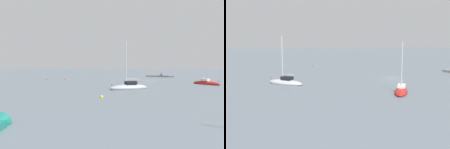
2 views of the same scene
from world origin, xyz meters
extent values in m
plane|color=slate|center=(0.00, 0.00, 0.00)|extent=(500.00, 500.00, 0.00)
cube|color=gray|center=(4.99, -21.70, 0.35)|extent=(2.38, 1.40, 0.71)
ellipsoid|color=red|center=(-17.15, 8.03, 0.27)|extent=(7.42, 6.23, 1.30)
cube|color=silver|center=(-16.84, 7.81, 1.22)|extent=(2.49, 2.31, 0.60)
cylinder|color=silver|center=(-17.64, 8.39, 5.01)|extent=(0.13, 0.13, 8.18)
cylinder|color=silver|center=(-16.57, 7.61, 1.90)|extent=(2.21, 1.65, 0.10)
sphere|color=black|center=(-19.98, 10.09, 0.98)|extent=(0.17, 0.17, 0.17)
ellipsoid|color=#ADB2B7|center=(-1.43, 26.38, 0.31)|extent=(7.86, 7.70, 1.47)
cube|color=black|center=(-1.74, 26.09, 1.38)|extent=(2.75, 2.72, 0.67)
cylinder|color=silver|center=(-0.93, 26.86, 5.65)|extent=(0.15, 0.15, 9.22)
cylinder|color=silver|center=(-2.01, 25.82, 2.14)|extent=(2.23, 2.16, 0.11)
sphere|color=black|center=(1.41, 29.12, 1.10)|extent=(0.20, 0.20, 0.20)
sphere|color=red|center=(33.99, 12.55, 0.08)|extent=(0.48, 0.48, 0.48)
sphere|color=#EA5914|center=(28.79, 9.13, 0.11)|extent=(0.63, 0.63, 0.63)
camera|label=1|loc=(-14.16, 64.48, 4.92)|focal=30.17mm
camera|label=2|loc=(-55.08, 32.46, 9.13)|focal=40.37mm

